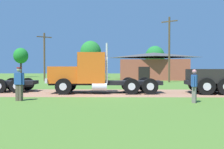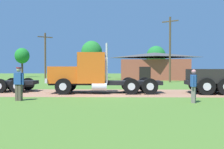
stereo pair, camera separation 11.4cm
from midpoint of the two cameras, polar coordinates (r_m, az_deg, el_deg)
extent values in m
plane|color=#4D742B|center=(16.44, 1.76, -4.62)|extent=(200.00, 200.00, 0.00)
cube|color=#A06F53|center=(16.44, 1.76, -4.61)|extent=(120.00, 5.50, 0.01)
cube|color=black|center=(16.26, -1.71, -2.08)|extent=(7.97, 1.80, 0.28)
cube|color=orange|center=(16.53, -11.96, -0.06)|extent=(2.11, 2.05, 1.15)
cube|color=silver|center=(16.77, -15.55, -1.41)|extent=(0.24, 2.17, 0.32)
cube|color=orange|center=(16.28, -5.21, 1.64)|extent=(1.94, 2.33, 2.11)
cube|color=#2D3D4C|center=(16.38, -8.53, 3.11)|extent=(0.11, 1.89, 0.93)
cylinder|color=silver|center=(15.35, -1.53, 2.86)|extent=(0.14, 0.14, 2.75)
cylinder|color=silver|center=(17.14, -1.50, 2.67)|extent=(0.14, 0.14, 2.75)
cylinder|color=silver|center=(15.30, -3.37, -3.10)|extent=(1.02, 0.56, 0.52)
cylinder|color=black|center=(15.44, -12.36, -2.99)|extent=(1.10, 0.34, 1.09)
cylinder|color=silver|center=(15.28, -12.48, -3.03)|extent=(0.49, 0.06, 0.49)
cylinder|color=black|center=(17.65, -10.95, -2.47)|extent=(1.10, 0.34, 1.09)
cylinder|color=silver|center=(17.81, -10.86, -2.44)|extent=(0.49, 0.06, 0.49)
cylinder|color=black|center=(15.41, 9.35, -2.98)|extent=(1.10, 0.34, 1.09)
cylinder|color=silver|center=(15.25, 9.46, -3.02)|extent=(0.49, 0.06, 0.49)
cylinder|color=black|center=(17.63, 8.00, -2.47)|extent=(1.10, 0.34, 1.09)
cylinder|color=silver|center=(17.79, 7.91, -2.44)|extent=(0.49, 0.06, 0.49)
cylinder|color=black|center=(15.23, 4.71, -3.02)|extent=(1.10, 0.34, 1.09)
cylinder|color=silver|center=(15.07, 4.77, -3.06)|extent=(0.49, 0.06, 0.49)
cylinder|color=black|center=(17.47, 3.94, -2.49)|extent=(1.10, 0.34, 1.09)
cylinder|color=silver|center=(17.63, 3.90, -2.46)|extent=(0.49, 0.06, 0.49)
cube|color=black|center=(17.40, 23.86, -0.32)|extent=(3.35, 2.57, 0.96)
cylinder|color=black|center=(18.31, 20.28, -2.33)|extent=(1.15, 0.38, 1.13)
cylinder|color=silver|center=(18.47, 20.15, -2.30)|extent=(0.51, 0.08, 0.51)
cylinder|color=black|center=(16.06, 22.51, -2.81)|extent=(1.15, 0.38, 1.13)
cylinder|color=silver|center=(15.91, 22.69, -2.85)|extent=(0.51, 0.08, 0.51)
cylinder|color=black|center=(18.68, 23.99, -2.29)|extent=(1.15, 0.38, 1.13)
cylinder|color=silver|center=(18.83, 23.83, -2.26)|extent=(0.51, 0.08, 0.51)
cylinder|color=black|center=(17.57, -22.99, -2.68)|extent=(1.03, 0.37, 1.01)
cylinder|color=silver|center=(17.42, -23.18, -2.71)|extent=(0.46, 0.07, 0.46)
cylinder|color=black|center=(19.79, -20.67, -2.25)|extent=(1.03, 0.37, 1.01)
cylinder|color=silver|center=(19.94, -20.53, -2.23)|extent=(0.46, 0.07, 0.46)
cylinder|color=black|center=(20.20, -24.05, -2.21)|extent=(1.03, 0.37, 1.01)
cylinder|color=silver|center=(20.35, -23.89, -2.19)|extent=(0.46, 0.07, 0.46)
cube|color=#264C8C|center=(12.00, 19.79, -1.44)|extent=(0.41, 0.46, 0.58)
sphere|color=#BC7678|center=(11.99, 19.81, 0.68)|extent=(0.22, 0.22, 0.22)
cube|color=slate|center=(12.13, 19.83, -4.75)|extent=(0.23, 0.23, 0.83)
cube|color=slate|center=(11.97, 19.71, -4.83)|extent=(0.23, 0.23, 0.83)
cylinder|color=#264C8C|center=(12.24, 19.97, -1.53)|extent=(0.10, 0.10, 0.56)
cylinder|color=#264C8C|center=(11.76, 19.61, -1.63)|extent=(0.10, 0.10, 0.56)
cube|color=#264C8C|center=(13.04, -22.63, -0.96)|extent=(0.47, 0.35, 0.62)
sphere|color=gray|center=(13.03, -22.64, 1.10)|extent=(0.24, 0.24, 0.24)
cylinder|color=maroon|center=(13.03, -22.65, 1.57)|extent=(0.25, 0.25, 0.06)
cube|color=brown|center=(13.03, -22.28, -4.26)|extent=(0.20, 0.21, 0.88)
cube|color=brown|center=(13.14, -22.93, -4.22)|extent=(0.20, 0.21, 0.88)
cylinder|color=#264C8C|center=(12.88, -21.70, -1.12)|extent=(0.10, 0.10, 0.59)
cylinder|color=#264C8C|center=(13.19, -23.53, -1.08)|extent=(0.10, 0.10, 0.59)
cube|color=#964A36|center=(39.72, 10.44, 1.17)|extent=(11.77, 7.50, 3.42)
pyramid|color=#454545|center=(39.81, 10.46, 4.87)|extent=(12.36, 7.87, 0.86)
cube|color=black|center=(36.63, 8.01, 0.23)|extent=(1.79, 0.30, 2.20)
cylinder|color=brown|center=(35.26, -16.79, 4.22)|extent=(0.26, 0.26, 7.19)
cube|color=brown|center=(35.55, -16.82, 9.05)|extent=(1.98, 1.21, 0.14)
cylinder|color=brown|center=(31.78, 14.15, 6.09)|extent=(0.26, 0.26, 8.86)
cube|color=brown|center=(32.34, 14.18, 12.87)|extent=(1.97, 1.24, 0.14)
cylinder|color=#513823|center=(58.79, -22.05, 1.25)|extent=(0.44, 0.44, 3.79)
ellipsoid|color=#1F7B29|center=(58.90, -22.07, 4.42)|extent=(3.41, 3.41, 3.75)
cylinder|color=#513823|center=(48.63, -5.46, 1.32)|extent=(0.44, 0.44, 3.69)
ellipsoid|color=#24782D|center=(48.79, -5.47, 5.59)|extent=(4.47, 4.47, 4.92)
cylinder|color=#513823|center=(51.14, 10.71, 0.92)|extent=(0.44, 0.44, 3.02)
ellipsoid|color=#217530|center=(51.23, 10.72, 4.50)|extent=(4.24, 4.24, 4.67)
camera|label=1|loc=(0.06, -90.19, 0.00)|focal=36.22mm
camera|label=2|loc=(0.06, 89.81, 0.00)|focal=36.22mm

